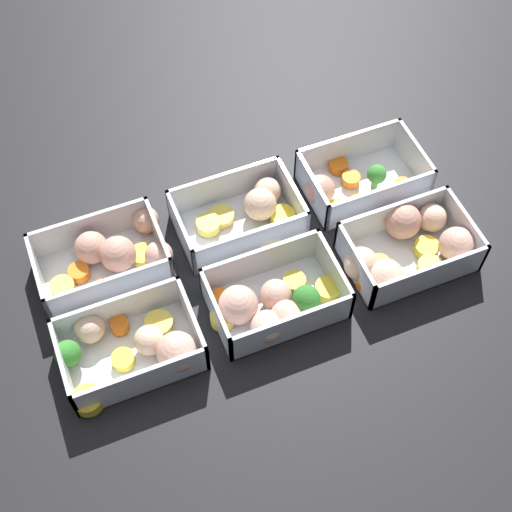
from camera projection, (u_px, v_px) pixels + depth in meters
ground_plane at (256, 264)px, 0.96m from camera, size 4.00×4.00×0.00m
container_near_left at (134, 347)px, 0.87m from camera, size 0.18×0.14×0.06m
container_near_center at (271, 303)px, 0.90m from camera, size 0.19×0.12×0.06m
container_near_right at (408, 247)px, 0.95m from camera, size 0.19×0.14×0.06m
container_far_left at (112, 255)px, 0.95m from camera, size 0.18×0.12×0.06m
container_far_center at (248, 213)px, 0.99m from camera, size 0.17×0.12×0.06m
container_far_right at (354, 181)px, 1.02m from camera, size 0.18×0.11×0.06m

